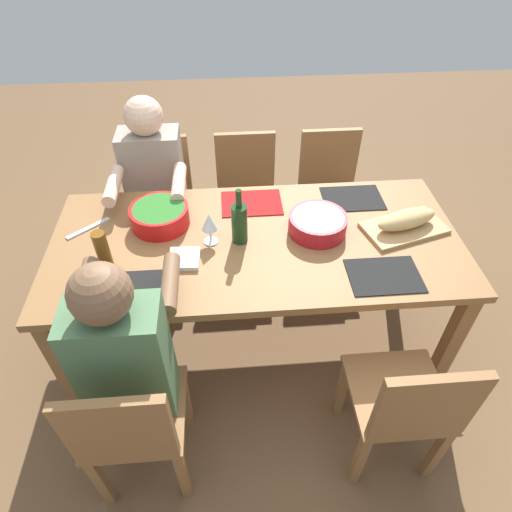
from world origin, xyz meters
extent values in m
plane|color=brown|center=(0.00, 0.00, 0.00)|extent=(8.00, 8.00, 0.00)
cube|color=olive|center=(0.00, 0.00, 0.72)|extent=(1.99, 0.91, 0.04)
cube|color=olive|center=(-0.94, -0.39, 0.35)|extent=(0.07, 0.07, 0.70)
cube|color=olive|center=(0.94, -0.39, 0.35)|extent=(0.07, 0.07, 0.70)
cube|color=olive|center=(-0.94, 0.39, 0.35)|extent=(0.07, 0.07, 0.70)
cube|color=olive|center=(0.94, 0.39, 0.35)|extent=(0.07, 0.07, 0.70)
cube|color=olive|center=(-0.55, -0.69, 0.44)|extent=(0.40, 0.40, 0.03)
cube|color=olive|center=(-0.55, -0.88, 0.65)|extent=(0.38, 0.04, 0.40)
cube|color=olive|center=(-0.72, -0.52, 0.21)|extent=(0.04, 0.04, 0.42)
cube|color=olive|center=(-0.38, -0.52, 0.21)|extent=(0.04, 0.04, 0.42)
cube|color=olive|center=(-0.72, -0.86, 0.21)|extent=(0.04, 0.04, 0.42)
cube|color=olive|center=(-0.38, -0.86, 0.21)|extent=(0.04, 0.04, 0.42)
cube|color=olive|center=(-0.55, 0.69, 0.44)|extent=(0.40, 0.40, 0.03)
cube|color=olive|center=(-0.55, 0.88, 0.65)|extent=(0.38, 0.04, 0.40)
cube|color=olive|center=(-0.38, 0.52, 0.21)|extent=(0.04, 0.04, 0.42)
cube|color=olive|center=(-0.72, 0.52, 0.21)|extent=(0.04, 0.04, 0.42)
cube|color=olive|center=(-0.38, 0.86, 0.21)|extent=(0.04, 0.04, 0.42)
cube|color=olive|center=(-0.72, 0.86, 0.21)|extent=(0.04, 0.04, 0.42)
cube|color=olive|center=(0.00, -0.69, 0.44)|extent=(0.40, 0.40, 0.03)
cube|color=olive|center=(0.00, -0.88, 0.65)|extent=(0.38, 0.04, 0.40)
cube|color=olive|center=(-0.17, -0.52, 0.21)|extent=(0.04, 0.04, 0.42)
cube|color=olive|center=(0.17, -0.52, 0.21)|extent=(0.04, 0.04, 0.42)
cube|color=olive|center=(-0.17, -0.86, 0.21)|extent=(0.04, 0.04, 0.42)
cube|color=olive|center=(0.17, -0.86, 0.21)|extent=(0.04, 0.04, 0.42)
cube|color=olive|center=(0.55, 0.69, 0.44)|extent=(0.40, 0.40, 0.03)
cube|color=olive|center=(0.55, 0.88, 0.65)|extent=(0.38, 0.04, 0.40)
cube|color=olive|center=(0.72, 0.52, 0.21)|extent=(0.04, 0.04, 0.42)
cube|color=olive|center=(0.38, 0.52, 0.21)|extent=(0.04, 0.04, 0.42)
cube|color=olive|center=(0.72, 0.86, 0.21)|extent=(0.04, 0.04, 0.42)
cube|color=olive|center=(0.38, 0.86, 0.21)|extent=(0.04, 0.04, 0.42)
cylinder|color=#2D2D38|center=(0.63, 0.47, 0.23)|extent=(0.11, 0.11, 0.45)
cylinder|color=#2D2D38|center=(0.47, 0.47, 0.23)|extent=(0.11, 0.11, 0.45)
cube|color=#4C724C|center=(0.55, 0.63, 0.73)|extent=(0.34, 0.20, 0.55)
cylinder|color=brown|center=(0.72, 0.36, 0.85)|extent=(0.07, 0.30, 0.07)
cylinder|color=brown|center=(0.38, 0.36, 0.85)|extent=(0.07, 0.30, 0.07)
sphere|color=brown|center=(0.55, 0.63, 1.09)|extent=(0.21, 0.21, 0.21)
cube|color=olive|center=(0.55, -0.69, 0.44)|extent=(0.40, 0.40, 0.03)
cube|color=olive|center=(0.55, -0.88, 0.65)|extent=(0.38, 0.04, 0.40)
cube|color=olive|center=(0.38, -0.52, 0.21)|extent=(0.04, 0.04, 0.42)
cube|color=olive|center=(0.72, -0.52, 0.21)|extent=(0.04, 0.04, 0.42)
cube|color=olive|center=(0.38, -0.86, 0.21)|extent=(0.04, 0.04, 0.42)
cube|color=olive|center=(0.72, -0.86, 0.21)|extent=(0.04, 0.04, 0.42)
cylinder|color=#2D2D38|center=(0.47, -0.47, 0.23)|extent=(0.11, 0.11, 0.45)
cylinder|color=#2D2D38|center=(0.63, -0.47, 0.23)|extent=(0.11, 0.11, 0.45)
cube|color=gray|center=(0.55, -0.63, 0.73)|extent=(0.34, 0.20, 0.55)
cylinder|color=beige|center=(0.38, -0.36, 0.85)|extent=(0.07, 0.30, 0.07)
cylinder|color=beige|center=(0.72, -0.36, 0.85)|extent=(0.07, 0.30, 0.07)
sphere|color=beige|center=(0.55, -0.63, 1.09)|extent=(0.21, 0.21, 0.21)
cylinder|color=red|center=(0.47, -0.16, 0.79)|extent=(0.29, 0.29, 0.10)
cylinder|color=#2D7028|center=(0.47, -0.16, 0.82)|extent=(0.26, 0.26, 0.04)
cylinder|color=#B21923|center=(-0.31, -0.04, 0.79)|extent=(0.28, 0.28, 0.09)
cylinder|color=beige|center=(-0.31, -0.04, 0.82)|extent=(0.25, 0.25, 0.03)
cube|color=tan|center=(-0.74, -0.02, 0.75)|extent=(0.45, 0.32, 0.02)
ellipsoid|color=tan|center=(-0.74, -0.02, 0.81)|extent=(0.34, 0.20, 0.09)
cylinder|color=#193819|center=(0.08, 0.00, 0.84)|extent=(0.08, 0.08, 0.20)
cylinder|color=#193819|center=(0.08, 0.00, 0.98)|extent=(0.03, 0.03, 0.09)
cylinder|color=brown|center=(0.68, 0.16, 0.85)|extent=(0.06, 0.06, 0.22)
cylinder|color=silver|center=(0.22, 0.00, 0.74)|extent=(0.07, 0.07, 0.01)
cylinder|color=silver|center=(0.22, 0.00, 0.78)|extent=(0.01, 0.01, 0.07)
cone|color=silver|center=(0.22, 0.00, 0.86)|extent=(0.08, 0.08, 0.08)
cube|color=black|center=(-0.55, -0.29, 0.74)|extent=(0.32, 0.23, 0.01)
cube|color=black|center=(-0.55, 0.29, 0.74)|extent=(0.32, 0.23, 0.01)
cube|color=maroon|center=(0.00, -0.29, 0.74)|extent=(0.32, 0.23, 0.01)
cube|color=black|center=(0.55, 0.29, 0.74)|extent=(0.32, 0.23, 0.01)
cube|color=silver|center=(0.83, -0.15, 0.74)|extent=(0.19, 0.16, 0.01)
cube|color=white|center=(0.34, 0.12, 0.75)|extent=(0.15, 0.15, 0.02)
camera|label=1|loc=(0.13, 1.61, 2.13)|focal=30.75mm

